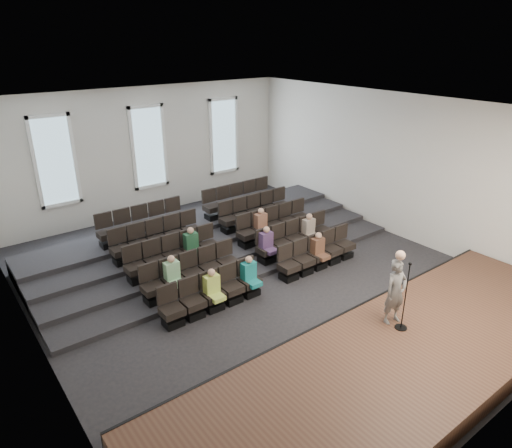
% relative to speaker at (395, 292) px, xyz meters
% --- Properties ---
extents(ground, '(14.00, 14.00, 0.00)m').
position_rel_speaker_xyz_m(ground, '(-0.76, 4.24, -1.30)').
color(ground, black).
rests_on(ground, ground).
extents(ceiling, '(12.00, 14.00, 0.02)m').
position_rel_speaker_xyz_m(ceiling, '(-0.76, 4.24, 3.71)').
color(ceiling, white).
rests_on(ceiling, ground).
extents(wall_back, '(12.00, 0.04, 5.00)m').
position_rel_speaker_xyz_m(wall_back, '(-0.76, 11.26, 1.20)').
color(wall_back, silver).
rests_on(wall_back, ground).
extents(wall_left, '(0.04, 14.00, 5.00)m').
position_rel_speaker_xyz_m(wall_left, '(-6.78, 4.24, 1.20)').
color(wall_left, silver).
rests_on(wall_left, ground).
extents(wall_right, '(0.04, 14.00, 5.00)m').
position_rel_speaker_xyz_m(wall_right, '(5.26, 4.24, 1.20)').
color(wall_right, silver).
rests_on(wall_right, ground).
extents(stage, '(11.80, 3.60, 0.50)m').
position_rel_speaker_xyz_m(stage, '(-0.76, -0.86, -1.05)').
color(stage, '#4B3020').
rests_on(stage, ground).
extents(stage_lip, '(11.80, 0.06, 0.52)m').
position_rel_speaker_xyz_m(stage_lip, '(-0.76, 0.91, -1.05)').
color(stage_lip, black).
rests_on(stage_lip, ground).
extents(risers, '(11.80, 4.80, 0.60)m').
position_rel_speaker_xyz_m(risers, '(-0.76, 7.42, -1.10)').
color(risers, black).
rests_on(risers, ground).
extents(seating_rows, '(6.80, 4.70, 1.67)m').
position_rel_speaker_xyz_m(seating_rows, '(-0.76, 5.79, -0.62)').
color(seating_rows, black).
rests_on(seating_rows, ground).
extents(windows, '(8.44, 0.10, 3.24)m').
position_rel_speaker_xyz_m(windows, '(-0.76, 11.20, 1.40)').
color(windows, white).
rests_on(windows, wall_back).
extents(audience, '(5.45, 2.64, 1.10)m').
position_rel_speaker_xyz_m(audience, '(-0.76, 4.57, -0.49)').
color(audience, '#BAD354').
rests_on(audience, seating_rows).
extents(speaker, '(0.64, 0.48, 1.59)m').
position_rel_speaker_xyz_m(speaker, '(0.00, 0.00, 0.00)').
color(speaker, slate).
rests_on(speaker, stage).
extents(mic_stand, '(0.29, 0.29, 1.70)m').
position_rel_speaker_xyz_m(mic_stand, '(-0.06, -0.30, -0.29)').
color(mic_stand, black).
rests_on(mic_stand, stage).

